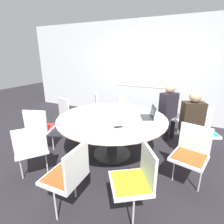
# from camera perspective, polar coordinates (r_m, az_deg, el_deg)

# --- Properties ---
(ground_plane) EXTENTS (16.00, 16.00, 0.00)m
(ground_plane) POSITION_cam_1_polar(r_m,az_deg,el_deg) (3.41, 0.00, -13.48)
(ground_plane) COLOR black
(wall_back) EXTENTS (8.00, 0.07, 2.70)m
(wall_back) POSITION_cam_1_polar(r_m,az_deg,el_deg) (5.11, 11.50, 13.05)
(wall_back) COLOR silver
(wall_back) RESTS_ON ground_plane
(conference_table) EXTENTS (1.92, 1.92, 0.74)m
(conference_table) POSITION_cam_1_polar(r_m,az_deg,el_deg) (3.13, 0.00, -3.88)
(conference_table) COLOR #333333
(conference_table) RESTS_ON ground_plane
(chair_0) EXTENTS (0.57, 0.56, 0.87)m
(chair_0) POSITION_cam_1_polar(r_m,az_deg,el_deg) (3.58, 27.38, -4.59)
(chair_0) COLOR white
(chair_0) RESTS_ON ground_plane
(chair_1) EXTENTS (0.60, 0.60, 0.87)m
(chair_1) POSITION_cam_1_polar(r_m,az_deg,el_deg) (4.22, 19.16, -0.20)
(chair_1) COLOR white
(chair_1) RESTS_ON ground_plane
(chair_2) EXTENTS (0.46, 0.48, 0.87)m
(chair_2) POSITION_cam_1_polar(r_m,az_deg,el_deg) (4.39, 4.94, 1.48)
(chair_2) COLOR white
(chair_2) RESTS_ON ground_plane
(chair_3) EXTENTS (0.59, 0.60, 0.87)m
(chair_3) POSITION_cam_1_polar(r_m,az_deg,el_deg) (4.41, -3.42, 1.59)
(chair_3) COLOR white
(chair_3) RESTS_ON ground_plane
(chair_4) EXTENTS (0.56, 0.55, 0.87)m
(chair_4) POSITION_cam_1_polar(r_m,az_deg,el_deg) (4.13, -13.80, -0.08)
(chair_4) COLOR white
(chair_4) RESTS_ON ground_plane
(chair_5) EXTENTS (0.55, 0.54, 0.87)m
(chair_5) POSITION_cam_1_polar(r_m,az_deg,el_deg) (3.52, -22.45, -4.29)
(chair_5) COLOR white
(chair_5) RESTS_ON ground_plane
(chair_6) EXTENTS (0.60, 0.61, 0.87)m
(chair_6) POSITION_cam_1_polar(r_m,az_deg,el_deg) (2.82, -24.87, -10.35)
(chair_6) COLOR white
(chair_6) RESTS_ON ground_plane
(chair_7) EXTENTS (0.43, 0.45, 0.87)m
(chair_7) POSITION_cam_1_polar(r_m,az_deg,el_deg) (2.14, -14.08, -18.84)
(chair_7) COLOR white
(chair_7) RESTS_ON ground_plane
(chair_8) EXTENTS (0.59, 0.60, 0.87)m
(chair_8) POSITION_cam_1_polar(r_m,az_deg,el_deg) (2.04, 7.88, -20.37)
(chair_8) COLOR white
(chair_8) RESTS_ON ground_plane
(chair_9) EXTENTS (0.53, 0.51, 0.87)m
(chair_9) POSITION_cam_1_polar(r_m,az_deg,el_deg) (2.69, 24.38, -11.66)
(chair_9) COLOR white
(chair_9) RESTS_ON ground_plane
(person_0) EXTENTS (0.42, 0.35, 1.22)m
(person_0) POSITION_cam_1_polar(r_m,az_deg,el_deg) (3.35, 24.75, -2.22)
(person_0) COLOR #2D2319
(person_0) RESTS_ON ground_plane
(person_1) EXTENTS (0.39, 0.42, 1.22)m
(person_1) POSITION_cam_1_polar(r_m,az_deg,el_deg) (3.94, 18.05, 1.53)
(person_1) COLOR #231E28
(person_1) RESTS_ON ground_plane
(laptop) EXTENTS (0.33, 0.37, 0.21)m
(laptop) POSITION_cam_1_polar(r_m,az_deg,el_deg) (3.12, 12.13, -0.88)
(laptop) COLOR #232326
(laptop) RESTS_ON conference_table
(coffee_cup) EXTENTS (0.08, 0.08, 0.10)m
(coffee_cup) POSITION_cam_1_polar(r_m,az_deg,el_deg) (2.75, 8.23, -3.50)
(coffee_cup) COLOR white
(coffee_cup) RESTS_ON conference_table
(cell_phone) EXTENTS (0.15, 0.15, 0.01)m
(cell_phone) POSITION_cam_1_polar(r_m,az_deg,el_deg) (2.68, 2.03, -4.89)
(cell_phone) COLOR black
(cell_phone) RESTS_ON conference_table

